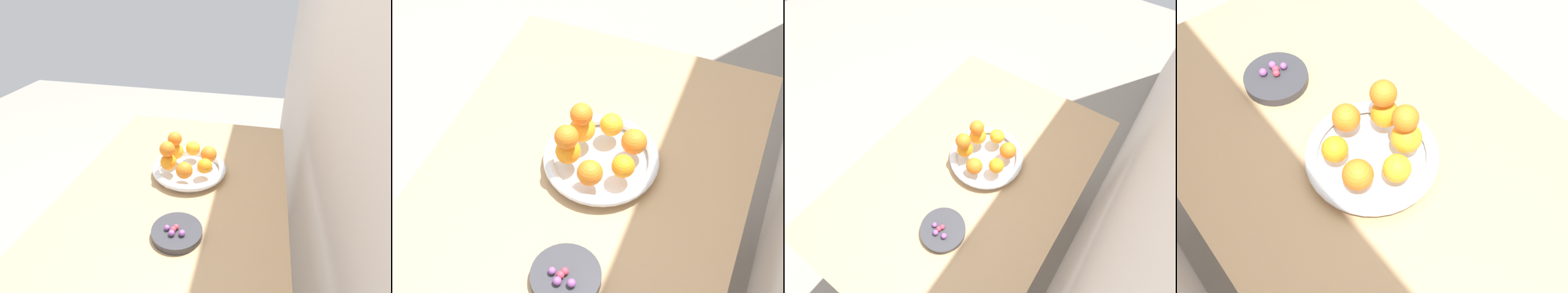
# 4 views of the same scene
# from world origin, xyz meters

# --- Properties ---
(ground_plane) EXTENTS (6.00, 6.00, 0.00)m
(ground_plane) POSITION_xyz_m (0.00, 0.00, 0.00)
(ground_plane) COLOR gray
(dining_table) EXTENTS (1.10, 0.76, 0.74)m
(dining_table) POSITION_xyz_m (0.00, 0.00, 0.65)
(dining_table) COLOR tan
(dining_table) RESTS_ON ground_plane
(fruit_bowl) EXTENTS (0.28, 0.28, 0.04)m
(fruit_bowl) POSITION_xyz_m (-0.08, 0.02, 0.76)
(fruit_bowl) COLOR silver
(fruit_bowl) RESTS_ON dining_table
(candy_dish) EXTENTS (0.15, 0.15, 0.02)m
(candy_dish) POSITION_xyz_m (0.23, 0.06, 0.75)
(candy_dish) COLOR #333338
(candy_dish) RESTS_ON dining_table
(orange_0) EXTENTS (0.06, 0.06, 0.06)m
(orange_0) POSITION_xyz_m (-0.16, 0.02, 0.81)
(orange_0) COLOR orange
(orange_0) RESTS_ON fruit_bowl
(orange_1) EXTENTS (0.06, 0.06, 0.06)m
(orange_1) POSITION_xyz_m (-0.11, -0.04, 0.81)
(orange_1) COLOR orange
(orange_1) RESTS_ON fruit_bowl
(orange_2) EXTENTS (0.06, 0.06, 0.06)m
(orange_2) POSITION_xyz_m (-0.04, -0.04, 0.81)
(orange_2) COLOR orange
(orange_2) RESTS_ON fruit_bowl
(orange_3) EXTENTS (0.06, 0.06, 0.06)m
(orange_3) POSITION_xyz_m (-0.00, 0.03, 0.81)
(orange_3) COLOR orange
(orange_3) RESTS_ON fruit_bowl
(orange_4) EXTENTS (0.05, 0.05, 0.05)m
(orange_4) POSITION_xyz_m (-0.05, 0.09, 0.81)
(orange_4) COLOR orange
(orange_4) RESTS_ON fruit_bowl
(orange_5) EXTENTS (0.06, 0.06, 0.06)m
(orange_5) POSITION_xyz_m (-0.12, 0.09, 0.81)
(orange_5) COLOR orange
(orange_5) RESTS_ON fruit_bowl
(orange_6) EXTENTS (0.05, 0.05, 0.05)m
(orange_6) POSITION_xyz_m (-0.11, -0.04, 0.87)
(orange_6) COLOR orange
(orange_6) RESTS_ON orange_1
(orange_7) EXTENTS (0.06, 0.06, 0.06)m
(orange_7) POSITION_xyz_m (-0.03, -0.04, 0.87)
(orange_7) COLOR orange
(orange_7) RESTS_ON orange_2
(candy_ball_0) EXTENTS (0.02, 0.02, 0.02)m
(candy_ball_0) POSITION_xyz_m (0.23, 0.06, 0.77)
(candy_ball_0) COLOR #C6384C
(candy_ball_0) RESTS_ON candy_dish
(candy_ball_1) EXTENTS (0.02, 0.02, 0.02)m
(candy_ball_1) POSITION_xyz_m (0.25, 0.05, 0.77)
(candy_ball_1) COLOR #8C4C99
(candy_ball_1) RESTS_ON candy_dish
(candy_ball_2) EXTENTS (0.02, 0.02, 0.02)m
(candy_ball_2) POSITION_xyz_m (0.24, 0.05, 0.77)
(candy_ball_2) COLOR #C6384C
(candy_ball_2) RESTS_ON candy_dish
(candy_ball_3) EXTENTS (0.02, 0.02, 0.02)m
(candy_ball_3) POSITION_xyz_m (0.25, 0.08, 0.77)
(candy_ball_3) COLOR #8C4C99
(candy_ball_3) RESTS_ON candy_dish
(candy_ball_4) EXTENTS (0.02, 0.02, 0.02)m
(candy_ball_4) POSITION_xyz_m (0.24, 0.03, 0.77)
(candy_ball_4) COLOR #8C4C99
(candy_ball_4) RESTS_ON candy_dish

